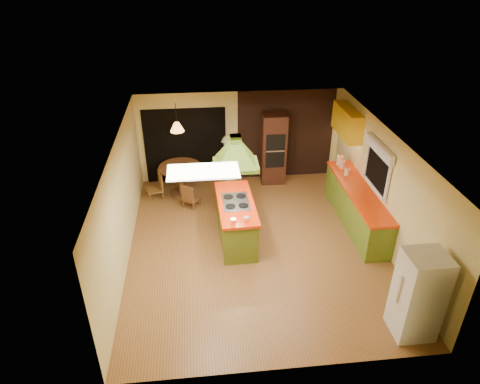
{
  "coord_description": "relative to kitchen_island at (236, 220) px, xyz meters",
  "views": [
    {
      "loc": [
        -1.17,
        -7.58,
        5.71
      ],
      "look_at": [
        -0.31,
        0.37,
        1.15
      ],
      "focal_mm": 32.0,
      "sensor_mm": 36.0,
      "label": 1
    }
  ],
  "objects": [
    {
      "name": "ground",
      "position": [
        0.41,
        -0.27,
        -0.49
      ],
      "size": [
        6.5,
        6.5,
        0.0
      ],
      "primitive_type": "plane",
      "color": "#9A6432",
      "rests_on": "ground"
    },
    {
      "name": "canister_large",
      "position": [
        2.81,
        1.64,
        0.55
      ],
      "size": [
        0.19,
        0.19,
        0.24
      ],
      "primitive_type": "cylinder",
      "rotation": [
        0.0,
        0.0,
        -0.18
      ],
      "color": "#FFECCD",
      "rests_on": "right_counter"
    },
    {
      "name": "fluor_panel",
      "position": [
        -0.69,
        -1.47,
        2.0
      ],
      "size": [
        1.2,
        0.6,
        0.03
      ],
      "primitive_type": "cube",
      "color": "white",
      "rests_on": "ceiling_plane"
    },
    {
      "name": "upper_cabinets",
      "position": [
        2.98,
        1.93,
        1.46
      ],
      "size": [
        0.34,
        1.4,
        0.7
      ],
      "primitive_type": "cube",
      "color": "yellow",
      "rests_on": "room_walls"
    },
    {
      "name": "man",
      "position": [
        -0.05,
        1.32,
        0.51
      ],
      "size": [
        0.85,
        0.69,
        1.99
      ],
      "primitive_type": "imported",
      "rotation": [
        0.0,
        0.0,
        3.49
      ],
      "color": "brown",
      "rests_on": "ground"
    },
    {
      "name": "refrigerator",
      "position": [
        2.69,
        -2.98,
        0.32
      ],
      "size": [
        0.67,
        0.63,
        1.61
      ],
      "primitive_type": "cube",
      "rotation": [
        0.0,
        0.0,
        0.01
      ],
      "color": "white",
      "rests_on": "ground"
    },
    {
      "name": "ceiling_plane",
      "position": [
        0.41,
        -0.27,
        2.01
      ],
      "size": [
        6.5,
        6.5,
        0.0
      ],
      "primitive_type": "plane",
      "rotation": [
        3.14,
        0.0,
        0.0
      ],
      "color": "silver",
      "rests_on": "room_walls"
    },
    {
      "name": "chair_near",
      "position": [
        -0.99,
        1.52,
        -0.16
      ],
      "size": [
        0.49,
        0.49,
        0.65
      ],
      "primitive_type": null,
      "rotation": [
        0.0,
        0.0,
        2.56
      ],
      "color": "brown",
      "rests_on": "ground"
    },
    {
      "name": "window_right",
      "position": [
        3.11,
        0.13,
        1.28
      ],
      "size": [
        0.12,
        1.35,
        1.06
      ],
      "color": "black",
      "rests_on": "room_walls"
    },
    {
      "name": "kitchen_island",
      "position": [
        0.0,
        0.0,
        0.0
      ],
      "size": [
        0.82,
        1.95,
        0.98
      ],
      "rotation": [
        0.0,
        0.0,
        0.02
      ],
      "color": "#5B6C1B",
      "rests_on": "ground"
    },
    {
      "name": "range_hood",
      "position": [
        0.0,
        0.0,
        1.77
      ],
      "size": [
        0.94,
        0.69,
        0.78
      ],
      "rotation": [
        0.0,
        0.0,
        -0.03
      ],
      "color": "#51701C",
      "rests_on": "ceiling_plane"
    },
    {
      "name": "dining_table",
      "position": [
        -1.24,
        2.17,
        0.09
      ],
      "size": [
        1.11,
        1.11,
        0.82
      ],
      "rotation": [
        0.0,
        0.0,
        -0.07
      ],
      "color": "brown",
      "rests_on": "ground"
    },
    {
      "name": "chair_left",
      "position": [
        -1.94,
        2.07,
        -0.13
      ],
      "size": [
        0.49,
        0.49,
        0.72
      ],
      "primitive_type": null,
      "rotation": [
        0.0,
        0.0,
        -1.29
      ],
      "color": "brown",
      "rests_on": "ground"
    },
    {
      "name": "wall_oven",
      "position": [
        1.29,
        2.68,
        0.49
      ],
      "size": [
        0.67,
        0.62,
        1.96
      ],
      "rotation": [
        0.0,
        0.0,
        -0.03
      ],
      "color": "#462216",
      "rests_on": "ground"
    },
    {
      "name": "right_counter",
      "position": [
        2.86,
        0.33,
        -0.03
      ],
      "size": [
        0.62,
        3.05,
        0.92
      ],
      "color": "olive",
      "rests_on": "ground"
    },
    {
      "name": "canister_small",
      "position": [
        2.81,
        1.05,
        0.52
      ],
      "size": [
        0.16,
        0.16,
        0.17
      ],
      "primitive_type": "cylinder",
      "rotation": [
        0.0,
        0.0,
        0.25
      ],
      "color": "beige",
      "rests_on": "right_counter"
    },
    {
      "name": "nook_opening",
      "position": [
        -1.09,
        2.96,
        0.56
      ],
      "size": [
        2.2,
        0.03,
        2.1
      ],
      "primitive_type": "cube",
      "color": "black",
      "rests_on": "ground"
    },
    {
      "name": "brick_panel",
      "position": [
        1.66,
        2.96,
        0.76
      ],
      "size": [
        2.64,
        0.03,
        2.5
      ],
      "primitive_type": "cube",
      "color": "#381E14",
      "rests_on": "ground"
    },
    {
      "name": "canister_medium",
      "position": [
        2.81,
        1.44,
        0.54
      ],
      "size": [
        0.19,
        0.19,
        0.21
      ],
      "primitive_type": "cylinder",
      "rotation": [
        0.0,
        0.0,
        0.39
      ],
      "color": "beige",
      "rests_on": "right_counter"
    },
    {
      "name": "pendant_lamp",
      "position": [
        -1.24,
        2.17,
        1.41
      ],
      "size": [
        0.42,
        0.42,
        0.23
      ],
      "primitive_type": "cone",
      "rotation": [
        0.0,
        0.0,
        -0.24
      ],
      "color": "#FF9E3F",
      "rests_on": "ceiling_plane"
    },
    {
      "name": "room_walls",
      "position": [
        0.41,
        -0.27,
        0.76
      ],
      "size": [
        5.5,
        6.5,
        6.5
      ],
      "color": "#F5EDAF",
      "rests_on": "ground"
    }
  ]
}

